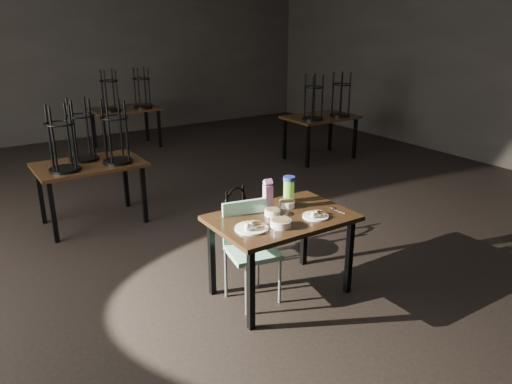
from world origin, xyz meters
TOP-DOWN VIEW (x-y plane):
  - room at (-0.06, 0.01)m, footprint 12.00×12.04m
  - main_table at (-0.38, -1.15)m, footprint 1.20×0.80m
  - plate_left at (-0.75, -1.24)m, footprint 0.27×0.27m
  - plate_right at (-0.15, -1.33)m, footprint 0.23×0.23m
  - bowl_near at (-0.44, -1.09)m, footprint 0.14×0.14m
  - bowl_far at (-0.21, -1.00)m, footprint 0.14×0.14m
  - bowl_big at (-0.53, -1.33)m, footprint 0.17×0.17m
  - juice_carton at (-0.39, -0.96)m, footprint 0.08×0.08m
  - water_bottle at (-0.12, -0.90)m, footprint 0.11×0.11m
  - spoon at (0.11, -1.26)m, footprint 0.04×0.19m
  - bentwood_chair at (-0.32, -0.41)m, footprint 0.41×0.40m
  - school_chair at (-0.65, -1.05)m, footprint 0.48×0.48m
  - bg_table_left at (-1.31, 1.38)m, footprint 1.20×0.80m
  - bg_table_right at (2.82, 2.08)m, footprint 1.20×0.80m
  - bg_table_far at (0.29, 4.67)m, footprint 1.20×0.80m

SIDE VIEW (x-z plane):
  - bentwood_chair at x=-0.32m, z-range 0.07..0.84m
  - school_chair at x=-0.65m, z-range 0.09..0.96m
  - main_table at x=-0.38m, z-range 0.30..1.05m
  - bg_table_right at x=2.82m, z-range 0.01..1.49m
  - bg_table_far at x=0.29m, z-range 0.01..1.49m
  - spoon at x=0.11m, z-range 0.75..0.76m
  - plate_right at x=-0.15m, z-range 0.73..0.81m
  - plate_left at x=-0.75m, z-range 0.73..0.82m
  - bg_table_left at x=-1.31m, z-range 0.04..1.52m
  - bowl_near at x=-0.44m, z-range 0.75..0.81m
  - bowl_far at x=-0.21m, z-range 0.75..0.81m
  - bowl_big at x=-0.53m, z-range 0.75..0.81m
  - water_bottle at x=-0.12m, z-range 0.75..1.00m
  - juice_carton at x=-0.39m, z-range 0.74..1.02m
  - room at x=-0.06m, z-range 0.72..3.94m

